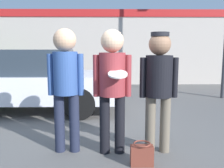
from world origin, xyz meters
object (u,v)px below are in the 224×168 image
at_px(parked_car_near, 22,80).
at_px(person_left, 66,79).
at_px(person_right, 159,80).
at_px(person_middle_with_frisbee, 112,80).
at_px(handbag, 142,155).

bearing_deg(parked_car_near, person_left, -59.09).
relative_size(person_left, person_right, 1.03).
distance_m(person_left, person_right, 1.35).
bearing_deg(person_left, parked_car_near, 120.91).
xyz_separation_m(person_middle_with_frisbee, person_right, (0.67, 0.03, -0.02)).
xyz_separation_m(person_left, person_middle_with_frisbee, (0.67, -0.07, -0.01)).
height_order(person_left, parked_car_near, person_left).
relative_size(person_left, parked_car_near, 0.38).
relative_size(person_right, parked_car_near, 0.37).
xyz_separation_m(person_right, parked_car_near, (-2.86, 2.56, -0.31)).
bearing_deg(person_right, parked_car_near, 138.17).
relative_size(person_middle_with_frisbee, parked_car_near, 0.38).
xyz_separation_m(person_middle_with_frisbee, handbag, (0.38, -0.41, -0.95)).
bearing_deg(person_middle_with_frisbee, handbag, -47.08).
distance_m(parked_car_near, handbag, 4.00).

